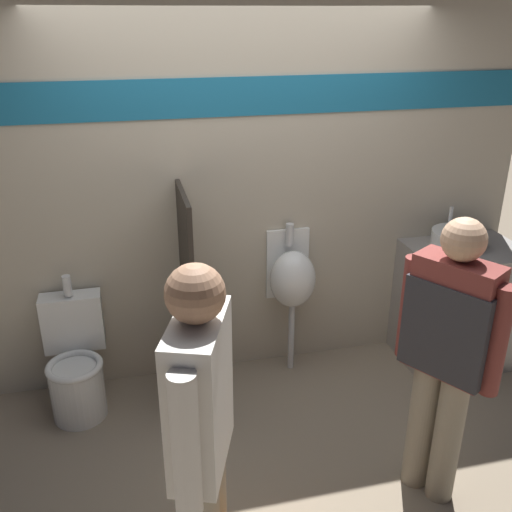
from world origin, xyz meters
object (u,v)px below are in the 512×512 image
at_px(toilet, 76,366).
at_px(person_in_vest, 447,345).
at_px(cell_phone, 446,257).
at_px(person_with_lanyard, 202,438).
at_px(sink_basin, 458,239).
at_px(urinal_near_counter, 292,279).

relative_size(toilet, person_in_vest, 0.57).
xyz_separation_m(cell_phone, person_with_lanyard, (-1.90, -1.41, 0.01)).
relative_size(sink_basin, person_in_vest, 0.24).
bearing_deg(urinal_near_counter, sink_basin, -4.68).
bearing_deg(person_with_lanyard, person_in_vest, -53.92).
bearing_deg(person_in_vest, person_with_lanyard, 74.68).
bearing_deg(sink_basin, person_in_vest, -123.39).
distance_m(toilet, person_in_vest, 2.34).
xyz_separation_m(sink_basin, toilet, (-2.72, -0.03, -0.63)).
bearing_deg(sink_basin, cell_phone, -137.10).
distance_m(cell_phone, urinal_near_counter, 1.07).
relative_size(cell_phone, toilet, 0.15).
xyz_separation_m(urinal_near_counter, person_with_lanyard, (-0.89, -1.69, 0.19)).
xyz_separation_m(sink_basin, cell_phone, (-0.19, -0.18, -0.05)).
height_order(toilet, person_in_vest, person_in_vest).
relative_size(sink_basin, person_with_lanyard, 0.23).
bearing_deg(person_with_lanyard, cell_phone, -33.38).
relative_size(sink_basin, urinal_near_counter, 0.34).
bearing_deg(cell_phone, urinal_near_counter, 164.71).
bearing_deg(cell_phone, person_in_vest, -120.42).
height_order(sink_basin, person_in_vest, person_in_vest).
height_order(cell_phone, urinal_near_counter, urinal_near_counter).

